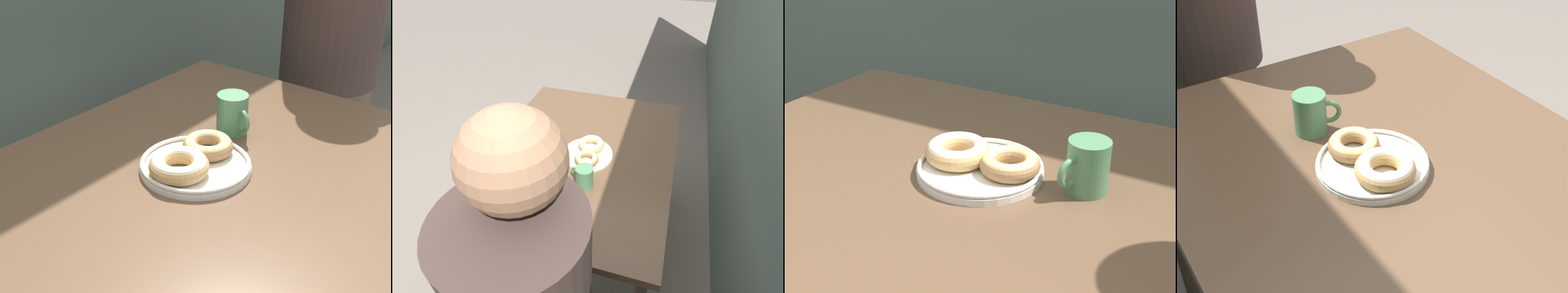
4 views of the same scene
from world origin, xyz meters
TOP-DOWN VIEW (x-y plane):
  - dining_table at (0.00, 0.28)m, footprint 1.22×0.95m
  - donut_plate at (0.02, 0.33)m, footprint 0.28×0.25m
  - coffee_mug at (0.23, 0.37)m, footprint 0.08×0.11m

SIDE VIEW (x-z plane):
  - dining_table at x=0.00m, z-range 0.31..1.07m
  - donut_plate at x=0.02m, z-range 0.76..0.82m
  - coffee_mug at x=0.23m, z-range 0.76..0.87m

